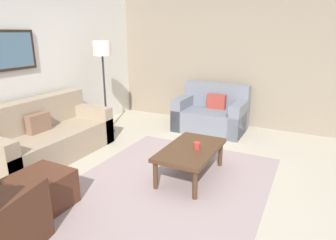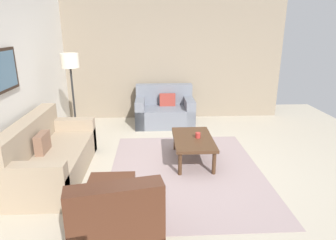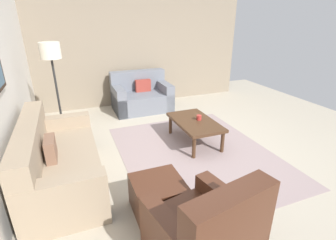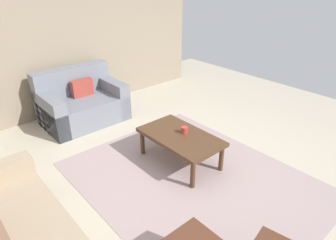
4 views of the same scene
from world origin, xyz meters
name	(u,v)px [view 2 (image 2 of 4)]	position (x,y,z in m)	size (l,w,h in m)	color
ground_plane	(186,172)	(0.00, 0.00, 0.00)	(8.00, 8.00, 0.00)	#B2A893
rear_partition	(0,85)	(0.00, 2.60, 1.40)	(6.00, 0.12, 2.80)	silver
stone_feature_panel	(173,60)	(3.00, 0.00, 1.40)	(0.12, 5.20, 2.80)	gray
area_rug	(186,171)	(0.00, 0.00, 0.00)	(2.97, 2.35, 0.01)	gray
couch_main	(47,157)	(0.00, 2.10, 0.30)	(2.00, 0.90, 0.88)	gray
couch_loveseat	(165,111)	(2.44, 0.24, 0.30)	(0.90, 1.31, 0.88)	slate
armchair_leather	(116,235)	(-1.81, 0.86, 0.31)	(0.94, 0.94, 0.95)	#4C2819
ottoman	(111,197)	(-1.00, 1.02, 0.20)	(0.56, 0.56, 0.40)	#4C2819
coffee_table	(193,141)	(0.40, -0.15, 0.36)	(1.10, 0.64, 0.41)	#472D1C
cup	(198,135)	(0.40, -0.23, 0.45)	(0.09, 0.09, 0.09)	#B2332D
lamp_standing	(71,70)	(1.35, 1.99, 1.41)	(0.32, 0.32, 1.71)	black
framed_artwork	(3,70)	(-0.03, 2.51, 1.60)	(0.73, 0.04, 0.58)	black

